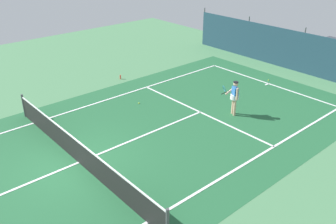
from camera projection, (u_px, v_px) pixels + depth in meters
name	position (u px, v px, depth m)	size (l,w,h in m)	color
ground_plane	(79.00, 163.00, 13.49)	(36.00, 36.00, 0.00)	#4C8456
court_surface	(79.00, 163.00, 13.49)	(11.02, 26.60, 0.01)	#236038
tennis_net	(77.00, 151.00, 13.26)	(10.12, 0.10, 1.10)	black
back_fence	(304.00, 59.00, 22.29)	(16.30, 0.98, 2.70)	#1E3D4C
tennis_player	(234.00, 96.00, 16.64)	(0.85, 0.63, 1.64)	#D8AD8C
tennis_ball_near_player	(268.00, 80.00, 20.91)	(0.07, 0.07, 0.07)	#CCDB33
tennis_ball_midcourt	(139.00, 103.00, 18.10)	(0.07, 0.07, 0.07)	#CCDB33
parked_car	(330.00, 54.00, 22.70)	(2.28, 4.33, 1.68)	navy
water_bottle	(120.00, 77.00, 21.12)	(0.08, 0.08, 0.24)	#D84C38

